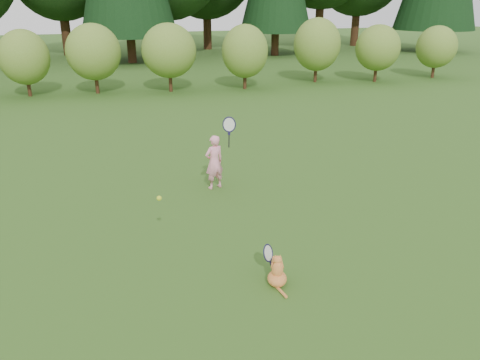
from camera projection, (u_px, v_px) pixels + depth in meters
name	position (u px, v px, depth m)	size (l,w,h in m)	color
ground	(244.00, 241.00, 7.23)	(100.00, 100.00, 0.00)	#244B15
shrub_row	(138.00, 57.00, 18.24)	(28.00, 3.00, 2.80)	olive
child	(215.00, 161.00, 9.08)	(0.63, 0.42, 1.61)	pink
cat	(277.00, 269.00, 6.07)	(0.41, 0.65, 0.58)	#BF4B24
tennis_ball	(159.00, 198.00, 6.74)	(0.08, 0.08, 0.08)	yellow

